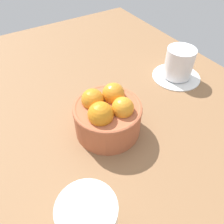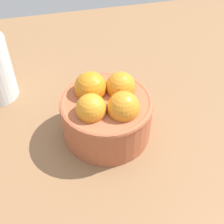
% 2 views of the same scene
% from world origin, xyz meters
% --- Properties ---
extents(ground_plane, '(1.15, 0.82, 0.04)m').
position_xyz_m(ground_plane, '(0.00, 0.00, -0.02)').
color(ground_plane, brown).
extents(terracotta_bowl, '(0.14, 0.14, 0.10)m').
position_xyz_m(terracotta_bowl, '(0.00, -0.00, 0.05)').
color(terracotta_bowl, '#AD5938').
rests_on(terracotta_bowl, ground_plane).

